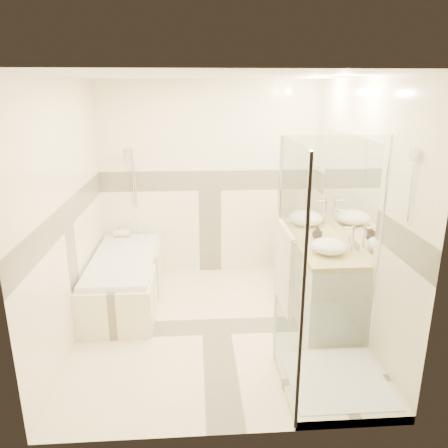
{
  "coord_description": "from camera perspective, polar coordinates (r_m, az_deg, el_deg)",
  "views": [
    {
      "loc": [
        -0.19,
        -4.05,
        2.39
      ],
      "look_at": [
        0.1,
        0.25,
        1.05
      ],
      "focal_mm": 35.0,
      "sensor_mm": 36.0,
      "label": 1
    }
  ],
  "objects": [
    {
      "name": "room",
      "position": [
        4.22,
        -0.39,
        1.73
      ],
      "size": [
        2.82,
        3.02,
        2.52
      ],
      "color": "beige",
      "rests_on": "ground"
    },
    {
      "name": "bathtub",
      "position": [
        5.21,
        -12.85,
        -6.76
      ],
      "size": [
        0.75,
        1.7,
        0.56
      ],
      "color": "#F4E9C3",
      "rests_on": "ground"
    },
    {
      "name": "vanity",
      "position": [
        4.95,
        11.96,
        -6.49
      ],
      "size": [
        0.58,
        1.62,
        0.85
      ],
      "color": "white",
      "rests_on": "ground"
    },
    {
      "name": "shower_enclosure",
      "position": [
        3.75,
        12.88,
        -13.37
      ],
      "size": [
        0.96,
        0.93,
        2.04
      ],
      "color": "#F4E9C3",
      "rests_on": "ground"
    },
    {
      "name": "vessel_sink_near",
      "position": [
        5.23,
        10.64,
        0.78
      ],
      "size": [
        0.41,
        0.41,
        0.16
      ],
      "primitive_type": "ellipsoid",
      "color": "white",
      "rests_on": "vanity"
    },
    {
      "name": "vessel_sink_far",
      "position": [
        4.38,
        13.61,
        -2.82
      ],
      "size": [
        0.36,
        0.36,
        0.15
      ],
      "primitive_type": "ellipsoid",
      "color": "white",
      "rests_on": "vanity"
    },
    {
      "name": "faucet_near",
      "position": [
        5.26,
        12.96,
        1.8
      ],
      "size": [
        0.12,
        0.03,
        0.3
      ],
      "color": "silver",
      "rests_on": "vanity"
    },
    {
      "name": "faucet_far",
      "position": [
        4.42,
        16.36,
        -1.69
      ],
      "size": [
        0.11,
        0.03,
        0.27
      ],
      "color": "silver",
      "rests_on": "vanity"
    },
    {
      "name": "amenity_bottle_a",
      "position": [
        4.71,
        12.32,
        -1.33
      ],
      "size": [
        0.08,
        0.08,
        0.14
      ],
      "primitive_type": "imported",
      "rotation": [
        0.0,
        0.0,
        -0.39
      ],
      "color": "black",
      "rests_on": "vanity"
    },
    {
      "name": "amenity_bottle_b",
      "position": [
        4.78,
        12.05,
        -1.04
      ],
      "size": [
        0.13,
        0.13,
        0.14
      ],
      "primitive_type": "imported",
      "rotation": [
        0.0,
        0.0,
        0.24
      ],
      "color": "black",
      "rests_on": "vanity"
    },
    {
      "name": "folded_towels",
      "position": [
        5.44,
        10.05,
        1.03
      ],
      "size": [
        0.19,
        0.28,
        0.08
      ],
      "primitive_type": "cube",
      "rotation": [
        0.0,
        0.0,
        -0.15
      ],
      "color": "white",
      "rests_on": "vanity"
    },
    {
      "name": "rolled_towel",
      "position": [
        5.77,
        -13.19,
        -1.18
      ],
      "size": [
        0.21,
        0.1,
        0.1
      ],
      "primitive_type": "cylinder",
      "rotation": [
        0.0,
        1.57,
        0.0
      ],
      "color": "white",
      "rests_on": "bathtub"
    }
  ]
}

